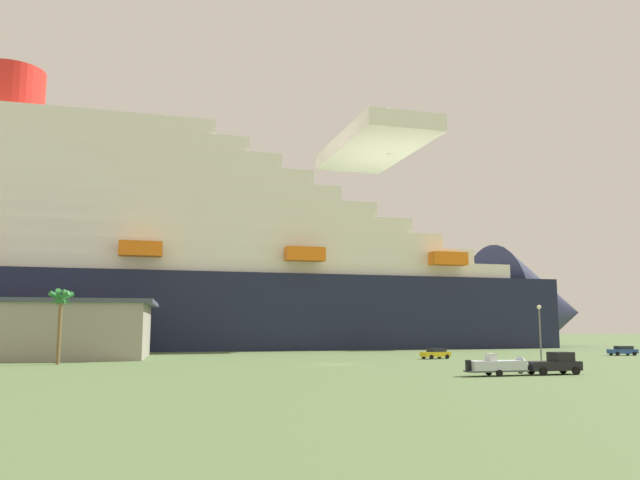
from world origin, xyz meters
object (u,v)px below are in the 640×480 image
(palm_tree, at_px, (61,304))
(street_lamp, at_px, (540,325))
(parked_car_blue_suv, at_px, (623,350))
(small_boat_on_trailer, at_px, (502,366))
(parked_car_yellow_taxi, at_px, (436,353))
(cruise_ship, at_px, (125,264))
(pickup_truck, at_px, (555,364))

(palm_tree, height_order, street_lamp, palm_tree)
(parked_car_blue_suv, bearing_deg, small_boat_on_trailer, -141.82)
(parked_car_yellow_taxi, bearing_deg, street_lamp, -63.78)
(cruise_ship, xyz_separation_m, parked_car_blue_suv, (80.67, -55.13, -17.46))
(small_boat_on_trailer, bearing_deg, parked_car_blue_suv, 38.18)
(cruise_ship, relative_size, parked_car_blue_suv, 46.25)
(cruise_ship, bearing_deg, parked_car_blue_suv, -34.35)
(palm_tree, xyz_separation_m, parked_car_yellow_taxi, (52.48, 0.14, -6.77))
(cruise_ship, relative_size, palm_tree, 23.42)
(cruise_ship, xyz_separation_m, pickup_truck, (42.33, -89.88, -17.25))
(small_boat_on_trailer, relative_size, parked_car_yellow_taxi, 1.71)
(cruise_ship, relative_size, parked_car_yellow_taxi, 48.47)
(cruise_ship, relative_size, small_boat_on_trailer, 28.34)
(street_lamp, bearing_deg, parked_car_yellow_taxi, 116.22)
(pickup_truck, height_order, palm_tree, palm_tree)
(parked_car_blue_suv, bearing_deg, street_lamp, -148.14)
(pickup_truck, height_order, parked_car_yellow_taxi, pickup_truck)
(pickup_truck, bearing_deg, street_lamp, 58.71)
(palm_tree, height_order, parked_car_yellow_taxi, palm_tree)
(cruise_ship, bearing_deg, street_lamp, -53.76)
(parked_car_blue_suv, xyz_separation_m, parked_car_yellow_taxi, (-35.19, -1.91, -0.00))
(pickup_truck, height_order, street_lamp, street_lamp)
(pickup_truck, relative_size, palm_tree, 0.59)
(palm_tree, bearing_deg, street_lamp, -14.16)
(small_boat_on_trailer, distance_m, palm_tree, 54.79)
(cruise_ship, xyz_separation_m, parked_car_yellow_taxi, (45.48, -57.04, -17.46))
(small_boat_on_trailer, bearing_deg, street_lamp, 46.72)
(pickup_truck, bearing_deg, palm_tree, 146.46)
(street_lamp, relative_size, parked_car_yellow_taxi, 1.64)
(small_boat_on_trailer, distance_m, parked_car_blue_suv, 56.29)
(parked_car_yellow_taxi, bearing_deg, pickup_truck, -95.48)
(street_lamp, height_order, parked_car_blue_suv, street_lamp)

